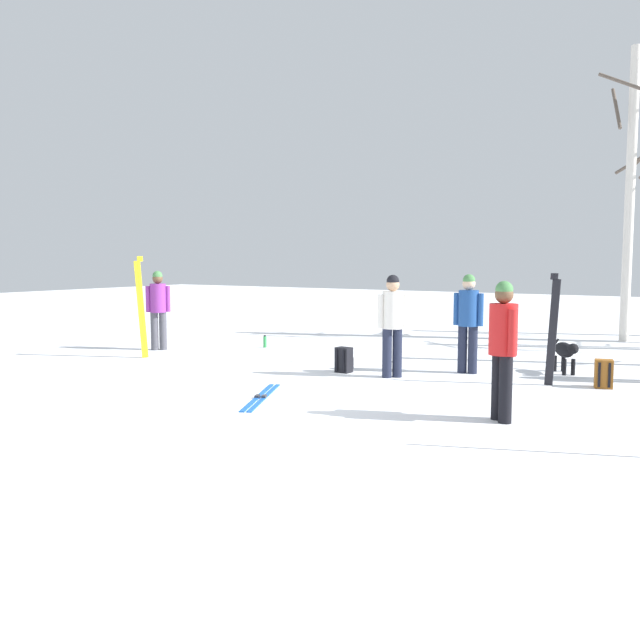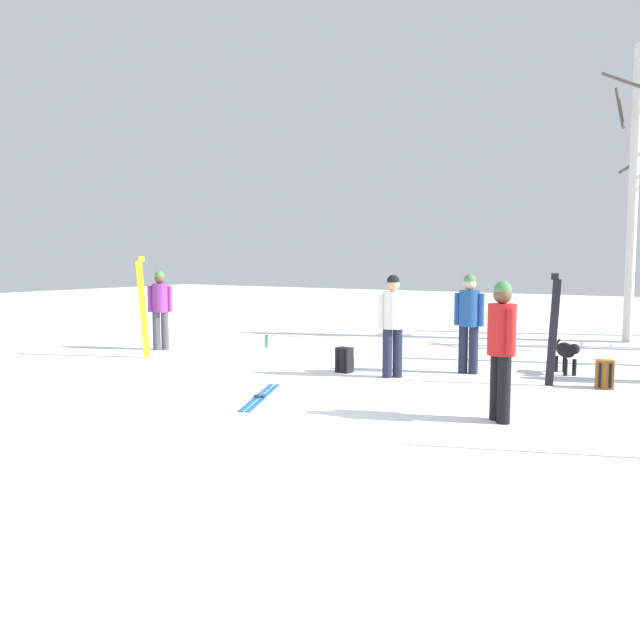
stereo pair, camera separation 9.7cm
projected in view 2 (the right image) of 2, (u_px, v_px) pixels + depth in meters
name	position (u px, v px, depth m)	size (l,w,h in m)	color
ground_plane	(260.00, 398.00, 9.35)	(60.00, 60.00, 0.00)	white
person_0	(393.00, 319.00, 10.89)	(0.40, 0.40, 1.72)	#1E2338
person_1	(501.00, 342.00, 7.92)	(0.40, 0.39, 1.72)	black
person_2	(469.00, 317.00, 11.28)	(0.52, 0.34, 1.72)	#1E2338
person_4	(160.00, 305.00, 14.23)	(0.40, 0.40, 1.72)	#4C4C56
dog	(567.00, 352.00, 11.26)	(0.56, 0.76, 0.57)	black
ski_pair_planted_1	(143.00, 308.00, 13.07)	(0.10, 0.25, 2.03)	yellow
ski_pair_planted_2	(553.00, 330.00, 10.16)	(0.21, 0.05, 1.76)	black
ski_pair_lying_0	(261.00, 397.00, 9.39)	(0.91, 1.78, 0.05)	blue
ski_poles_0	(394.00, 323.00, 12.14)	(0.07, 0.22, 1.50)	#B2B2BC
backpack_0	(345.00, 360.00, 11.45)	(0.28, 0.31, 0.44)	black
backpack_1	(604.00, 375.00, 10.03)	(0.30, 0.32, 0.44)	#99591E
water_bottle_0	(267.00, 342.00, 14.68)	(0.07, 0.07, 0.27)	green
birch_tree_0	(634.00, 189.00, 15.39)	(1.70, 1.72, 6.89)	silver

